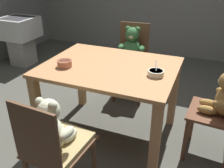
{
  "coord_description": "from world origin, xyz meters",
  "views": [
    {
      "loc": [
        0.78,
        -1.84,
        1.57
      ],
      "look_at": [
        0.0,
        0.05,
        0.53
      ],
      "focal_mm": 39.49,
      "sensor_mm": 36.0,
      "label": 1
    }
  ],
  "objects_px": {
    "sink_basin": "(20,34)",
    "teddy_chair_far_center": "(131,53)",
    "dining_table": "(110,79)",
    "porridge_bowl_terracotta_near_left": "(65,63)",
    "porridge_bowl_cream_near_right": "(156,73)",
    "teddy_chair_near_right": "(224,102)",
    "teddy_chair_near_front": "(54,138)"
  },
  "relations": [
    {
      "from": "teddy_chair_near_front",
      "to": "porridge_bowl_terracotta_near_left",
      "type": "distance_m",
      "value": 0.75
    },
    {
      "from": "porridge_bowl_terracotta_near_left",
      "to": "sink_basin",
      "type": "relative_size",
      "value": 0.17
    },
    {
      "from": "teddy_chair_far_center",
      "to": "porridge_bowl_terracotta_near_left",
      "type": "bearing_deg",
      "value": -20.99
    },
    {
      "from": "teddy_chair_far_center",
      "to": "porridge_bowl_cream_near_right",
      "type": "distance_m",
      "value": 1.02
    },
    {
      "from": "teddy_chair_far_center",
      "to": "teddy_chair_near_right",
      "type": "xyz_separation_m",
      "value": [
        1.03,
        -0.78,
        -0.02
      ]
    },
    {
      "from": "teddy_chair_far_center",
      "to": "porridge_bowl_cream_near_right",
      "type": "bearing_deg",
      "value": 23.91
    },
    {
      "from": "sink_basin",
      "to": "dining_table",
      "type": "bearing_deg",
      "value": -29.6
    },
    {
      "from": "dining_table",
      "to": "porridge_bowl_terracotta_near_left",
      "type": "height_order",
      "value": "porridge_bowl_terracotta_near_left"
    },
    {
      "from": "dining_table",
      "to": "teddy_chair_far_center",
      "type": "xyz_separation_m",
      "value": [
        -0.07,
        0.82,
        -0.03
      ]
    },
    {
      "from": "porridge_bowl_terracotta_near_left",
      "to": "sink_basin",
      "type": "distance_m",
      "value": 2.18
    },
    {
      "from": "sink_basin",
      "to": "teddy_chair_far_center",
      "type": "bearing_deg",
      "value": -9.77
    },
    {
      "from": "dining_table",
      "to": "porridge_bowl_cream_near_right",
      "type": "relative_size",
      "value": 8.4
    },
    {
      "from": "teddy_chair_near_front",
      "to": "sink_basin",
      "type": "height_order",
      "value": "teddy_chair_near_front"
    },
    {
      "from": "teddy_chair_near_right",
      "to": "sink_basin",
      "type": "height_order",
      "value": "teddy_chair_near_right"
    },
    {
      "from": "teddy_chair_far_center",
      "to": "teddy_chair_near_front",
      "type": "relative_size",
      "value": 1.05
    },
    {
      "from": "porridge_bowl_terracotta_near_left",
      "to": "porridge_bowl_cream_near_right",
      "type": "xyz_separation_m",
      "value": [
        0.77,
        0.12,
        -0.01
      ]
    },
    {
      "from": "sink_basin",
      "to": "teddy_chair_near_right",
      "type": "bearing_deg",
      "value": -20.34
    },
    {
      "from": "dining_table",
      "to": "porridge_bowl_terracotta_near_left",
      "type": "xyz_separation_m",
      "value": [
        -0.35,
        -0.17,
        0.16
      ]
    },
    {
      "from": "dining_table",
      "to": "teddy_chair_near_front",
      "type": "distance_m",
      "value": 0.83
    },
    {
      "from": "dining_table",
      "to": "teddy_chair_far_center",
      "type": "relative_size",
      "value": 1.28
    },
    {
      "from": "teddy_chair_near_right",
      "to": "porridge_bowl_terracotta_near_left",
      "type": "bearing_deg",
      "value": 13.95
    },
    {
      "from": "teddy_chair_far_center",
      "to": "teddy_chair_near_front",
      "type": "height_order",
      "value": "teddy_chair_far_center"
    },
    {
      "from": "teddy_chair_near_front",
      "to": "porridge_bowl_terracotta_near_left",
      "type": "xyz_separation_m",
      "value": [
        -0.3,
        0.65,
        0.22
      ]
    },
    {
      "from": "porridge_bowl_terracotta_near_left",
      "to": "sink_basin",
      "type": "xyz_separation_m",
      "value": [
        -1.7,
        1.34,
        -0.27
      ]
    },
    {
      "from": "porridge_bowl_cream_near_right",
      "to": "sink_basin",
      "type": "xyz_separation_m",
      "value": [
        -2.47,
        1.22,
        -0.26
      ]
    },
    {
      "from": "teddy_chair_far_center",
      "to": "sink_basin",
      "type": "xyz_separation_m",
      "value": [
        -1.98,
        0.34,
        -0.07
      ]
    },
    {
      "from": "dining_table",
      "to": "porridge_bowl_terracotta_near_left",
      "type": "distance_m",
      "value": 0.42
    },
    {
      "from": "porridge_bowl_terracotta_near_left",
      "to": "sink_basin",
      "type": "height_order",
      "value": "porridge_bowl_terracotta_near_left"
    },
    {
      "from": "dining_table",
      "to": "sink_basin",
      "type": "height_order",
      "value": "sink_basin"
    },
    {
      "from": "porridge_bowl_cream_near_right",
      "to": "dining_table",
      "type": "bearing_deg",
      "value": 172.19
    },
    {
      "from": "dining_table",
      "to": "teddy_chair_near_right",
      "type": "distance_m",
      "value": 0.97
    },
    {
      "from": "dining_table",
      "to": "teddy_chair_near_front",
      "type": "relative_size",
      "value": 1.34
    }
  ]
}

